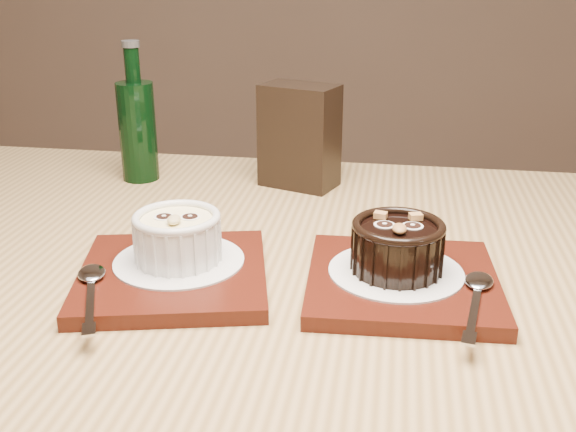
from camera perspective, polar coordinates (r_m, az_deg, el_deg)
name	(u,v)px	position (r m, az deg, el deg)	size (l,w,h in m)	color
table	(261,349)	(0.73, -2.32, -11.22)	(1.27, 0.90, 0.75)	olive
tray_left	(173,275)	(0.67, -9.69, -4.95)	(0.18, 0.18, 0.01)	#44140B
doily_left	(179,260)	(0.68, -9.20, -3.74)	(0.13, 0.13, 0.00)	silver
ramekin_white	(177,235)	(0.67, -9.34, -1.60)	(0.09, 0.09, 0.05)	silver
spoon_left	(91,289)	(0.64, -16.36, -5.98)	(0.03, 0.13, 0.01)	silver
tray_right	(402,282)	(0.66, 9.65, -5.53)	(0.18, 0.18, 0.01)	#44140B
doily_right	(396,271)	(0.66, 9.11, -4.64)	(0.13, 0.13, 0.00)	silver
ramekin_dark	(398,244)	(0.65, 9.26, -2.38)	(0.09, 0.09, 0.05)	black
spoon_right	(476,297)	(0.62, 15.64, -6.65)	(0.03, 0.13, 0.01)	silver
condiment_stand	(300,136)	(0.92, 0.98, 6.77)	(0.10, 0.06, 0.14)	black
green_bottle	(137,127)	(0.97, -12.63, 7.33)	(0.05, 0.05, 0.19)	black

